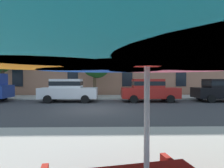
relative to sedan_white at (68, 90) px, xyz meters
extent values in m
plane|color=#38383A|center=(2.27, -3.70, -0.95)|extent=(120.00, 120.00, 0.00)
cube|color=#B2ADA3|center=(2.27, 3.10, -0.89)|extent=(56.00, 3.60, 0.12)
cube|color=#A87056|center=(2.27, 11.30, 5.45)|extent=(46.07, 12.00, 12.80)
cube|color=#9E937F|center=(2.27, 5.26, 2.25)|extent=(45.14, 0.08, 0.36)
cube|color=#9E937F|center=(2.27, 5.26, 5.45)|extent=(45.14, 0.08, 0.36)
cube|color=#9E937F|center=(2.27, 5.26, 8.65)|extent=(45.14, 0.08, 0.36)
cube|color=black|center=(-6.37, 5.27, 5.85)|extent=(1.10, 0.06, 11.60)
cube|color=black|center=(-0.61, 5.27, 5.85)|extent=(1.10, 0.06, 11.60)
cube|color=black|center=(5.15, 5.27, 5.85)|extent=(1.10, 0.06, 11.60)
cube|color=black|center=(10.91, 5.27, 5.85)|extent=(1.10, 0.06, 11.60)
cylinder|color=black|center=(-5.52, 0.95, -0.61)|extent=(0.68, 0.22, 0.68)
cube|color=silver|center=(0.05, 0.00, -0.25)|extent=(4.40, 1.76, 0.80)
cube|color=silver|center=(-0.10, 0.00, 0.49)|extent=(2.30, 1.55, 0.68)
cube|color=black|center=(-0.10, 0.00, 0.49)|extent=(2.32, 1.57, 0.32)
cylinder|color=black|center=(1.42, 0.88, -0.65)|extent=(0.60, 0.22, 0.60)
cylinder|color=black|center=(1.42, -0.88, -0.65)|extent=(0.60, 0.22, 0.60)
cylinder|color=black|center=(-1.31, 0.88, -0.65)|extent=(0.60, 0.22, 0.60)
cylinder|color=black|center=(-1.31, -0.88, -0.65)|extent=(0.60, 0.22, 0.60)
cube|color=#B21E19|center=(6.37, 0.00, -0.25)|extent=(4.40, 1.76, 0.80)
cube|color=#B21E19|center=(6.22, 0.00, 0.49)|extent=(2.30, 1.55, 0.68)
cube|color=black|center=(6.22, 0.00, 0.49)|extent=(2.32, 1.57, 0.32)
cylinder|color=black|center=(7.73, 0.88, -0.65)|extent=(0.60, 0.22, 0.60)
cylinder|color=black|center=(7.73, -0.88, -0.65)|extent=(0.60, 0.22, 0.60)
cylinder|color=black|center=(5.00, 0.88, -0.65)|extent=(0.60, 0.22, 0.60)
cylinder|color=black|center=(5.00, -0.88, -0.65)|extent=(0.60, 0.22, 0.60)
cube|color=black|center=(12.15, 0.00, -0.25)|extent=(4.40, 1.76, 0.80)
cube|color=black|center=(12.00, 0.00, 0.49)|extent=(2.30, 1.55, 0.68)
cube|color=black|center=(12.00, 0.00, 0.49)|extent=(2.32, 1.57, 0.32)
cylinder|color=black|center=(10.79, 0.88, -0.65)|extent=(0.60, 0.22, 0.60)
cylinder|color=black|center=(10.79, -0.88, -0.65)|extent=(0.60, 0.22, 0.60)
cylinder|color=#4C3823|center=(-6.82, 3.29, 0.46)|extent=(0.32, 0.32, 2.81)
sphere|color=#2D702D|center=(-7.17, 3.55, 2.41)|extent=(1.98, 1.98, 1.98)
sphere|color=#2D702D|center=(-6.97, 3.51, 2.85)|extent=(2.09, 2.09, 2.09)
sphere|color=#2D702D|center=(-6.50, 3.07, 2.82)|extent=(2.21, 2.21, 2.21)
cylinder|color=brown|center=(1.84, 3.19, 0.12)|extent=(0.31, 0.31, 2.14)
sphere|color=#236023|center=(2.10, 3.01, 2.11)|extent=(2.38, 2.38, 2.38)
sphere|color=#236023|center=(1.98, 3.41, 2.32)|extent=(2.28, 2.28, 2.28)
sphere|color=#236023|center=(1.70, 3.07, 1.97)|extent=(1.84, 1.84, 1.84)
cylinder|color=silver|center=(3.50, -12.70, 0.18)|extent=(0.06, 0.06, 2.25)
cone|color=#E5668C|center=(4.03, -11.79, 1.13)|extent=(1.84, 1.84, 0.35)
cone|color=blue|center=(2.98, -11.79, 1.13)|extent=(1.84, 1.84, 0.35)
cone|color=orange|center=(2.46, -12.70, 1.13)|extent=(1.84, 1.84, 0.35)
cone|color=#199EB2|center=(2.98, -13.61, 1.13)|extent=(1.84, 1.84, 0.35)
cone|color=red|center=(3.50, -12.70, 1.17)|extent=(1.76, 1.76, 0.43)
camera|label=1|loc=(3.10, -14.65, 0.82)|focal=30.20mm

